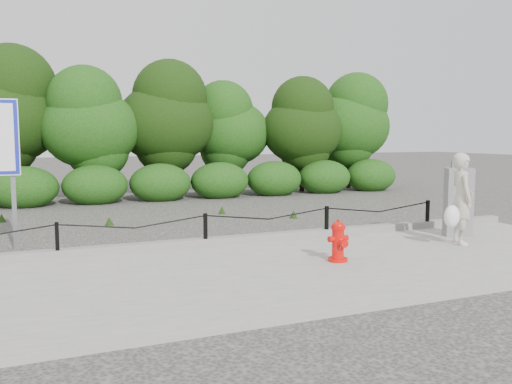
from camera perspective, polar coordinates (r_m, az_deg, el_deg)
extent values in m
plane|color=#2D2B28|center=(9.83, -5.32, -6.18)|extent=(90.00, 90.00, 0.00)
cube|color=gray|center=(7.99, -0.89, -8.71)|extent=(14.00, 4.00, 0.08)
cube|color=slate|center=(9.85, -5.42, -5.27)|extent=(14.00, 0.22, 0.14)
cube|color=black|center=(9.32, -20.20, -4.81)|extent=(0.06, 0.06, 0.60)
cube|color=black|center=(9.76, -5.34, -3.99)|extent=(0.06, 0.06, 0.60)
cube|color=black|center=(10.77, 7.44, -3.07)|extent=(0.06, 0.06, 0.60)
cube|color=black|center=(12.22, 17.60, -2.23)|extent=(0.06, 0.06, 0.60)
cylinder|color=black|center=(9.42, -12.63, -3.12)|extent=(2.50, 0.02, 0.02)
cylinder|color=black|center=(10.17, 1.37, -2.31)|extent=(2.50, 0.02, 0.02)
cylinder|color=black|center=(11.42, 12.87, -1.54)|extent=(2.50, 0.02, 0.02)
cylinder|color=black|center=(18.59, -24.88, 2.72)|extent=(0.18, 0.18, 2.37)
ellipsoid|color=#25440F|center=(18.58, -25.11, 7.83)|extent=(3.51, 3.03, 3.79)
cylinder|color=black|center=(17.89, -16.90, 2.41)|extent=(0.18, 0.18, 2.06)
ellipsoid|color=#25440F|center=(17.86, -17.04, 7.02)|extent=(3.05, 2.63, 3.29)
cylinder|color=black|center=(18.71, -9.41, 3.01)|extent=(0.18, 0.18, 2.24)
ellipsoid|color=#25440F|center=(18.70, -9.49, 7.82)|extent=(3.32, 2.87, 3.59)
cylinder|color=black|center=(19.83, -2.63, 2.84)|extent=(0.18, 0.18, 1.96)
ellipsoid|color=#25440F|center=(19.81, -2.65, 6.80)|extent=(2.90, 2.51, 3.13)
cylinder|color=black|center=(20.13, 4.86, 3.00)|extent=(0.18, 0.18, 2.05)
ellipsoid|color=#25440F|center=(20.10, 4.90, 7.08)|extent=(3.03, 2.62, 3.28)
cylinder|color=black|center=(21.63, 9.76, 3.33)|extent=(0.18, 0.18, 2.19)
ellipsoid|color=#25440F|center=(21.62, 9.84, 7.39)|extent=(3.24, 2.80, 3.50)
cylinder|color=red|center=(8.75, 8.60, -7.04)|extent=(0.33, 0.33, 0.05)
cylinder|color=red|center=(8.69, 8.63, -5.37)|extent=(0.20, 0.20, 0.47)
cylinder|color=red|center=(8.65, 8.65, -3.73)|extent=(0.24, 0.24, 0.04)
ellipsoid|color=red|center=(8.64, 8.66, -3.56)|extent=(0.21, 0.21, 0.15)
cylinder|color=red|center=(8.63, 8.66, -3.02)|extent=(0.05, 0.05, 0.04)
cylinder|color=red|center=(8.60, 7.92, -4.94)|extent=(0.09, 0.10, 0.10)
cylinder|color=red|center=(8.75, 9.34, -4.78)|extent=(0.09, 0.10, 0.10)
cylinder|color=red|center=(8.57, 9.16, -5.35)|extent=(0.14, 0.11, 0.13)
cylinder|color=slate|center=(8.59, 8.87, -5.80)|extent=(0.01, 0.05, 0.10)
imported|color=beige|center=(10.58, 20.80, -0.65)|extent=(0.60, 0.71, 1.67)
ellipsoid|color=white|center=(10.27, 19.91, -2.42)|extent=(0.30, 0.23, 0.40)
cube|color=gray|center=(11.42, 20.53, -1.00)|extent=(0.59, 0.48, 1.35)
cube|color=slate|center=(11.55, 19.91, -0.55)|extent=(0.07, 0.07, 1.49)
cube|color=slate|center=(10.67, -24.23, 1.63)|extent=(0.08, 0.08, 2.71)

